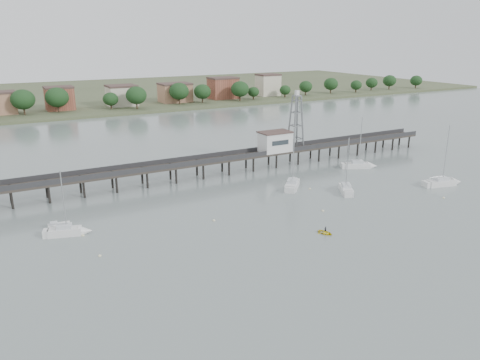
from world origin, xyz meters
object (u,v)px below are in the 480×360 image
object	(u,v)px
sailboat_e	(362,165)
lattice_tower	(296,122)
pier	(187,164)
sailboat_b	(71,231)
sailboat_c	(345,188)
yellow_dinghy	(325,234)
white_tender	(59,226)
sailboat_d	(446,182)
sailboat_f	(293,183)

from	to	relation	value
sailboat_e	lattice_tower	bearing A→B (deg)	160.82
pier	sailboat_b	world-z (taller)	sailboat_b
pier	sailboat_b	bearing A→B (deg)	-145.48
sailboat_c	yellow_dinghy	bearing A→B (deg)	161.91
white_tender	lattice_tower	bearing A→B (deg)	18.40
lattice_tower	yellow_dinghy	size ratio (longest dim) A/B	5.57
white_tender	yellow_dinghy	xyz separation A→B (m)	(40.43, -24.91, -0.45)
sailboat_e	sailboat_b	size ratio (longest dim) A/B	1.16
sailboat_c	sailboat_b	xyz separation A→B (m)	(-57.78, 4.16, 0.00)
sailboat_d	lattice_tower	bearing A→B (deg)	133.15
pier	sailboat_d	xyz separation A→B (m)	(50.84, -33.06, -3.16)
pier	sailboat_f	bearing A→B (deg)	-40.29
pier	sailboat_d	distance (m)	60.73
sailboat_f	yellow_dinghy	bearing A→B (deg)	-160.40
sailboat_e	sailboat_f	size ratio (longest dim) A/B	0.96
white_tender	yellow_dinghy	distance (m)	47.49
sailboat_e	sailboat_f	bearing A→B (deg)	-145.33
sailboat_b	sailboat_f	size ratio (longest dim) A/B	0.83
sailboat_f	yellow_dinghy	xyz separation A→B (m)	(-10.83, -25.19, -0.63)
lattice_tower	white_tender	bearing A→B (deg)	-165.17
sailboat_c	sailboat_d	size ratio (longest dim) A/B	0.86
lattice_tower	sailboat_e	world-z (taller)	lattice_tower
sailboat_d	sailboat_f	size ratio (longest dim) A/B	1.01
lattice_tower	sailboat_c	size ratio (longest dim) A/B	1.21
sailboat_f	pier	bearing A→B (deg)	92.57
sailboat_d	yellow_dinghy	bearing A→B (deg)	-155.65
pier	yellow_dinghy	distance (m)	42.73
sailboat_b	pier	bearing A→B (deg)	50.43
sailboat_d	sailboat_b	distance (m)	82.03
sailboat_c	sailboat_e	size ratio (longest dim) A/B	0.90
sailboat_d	sailboat_f	xyz separation A→B (m)	(-31.39, 16.58, 0.00)
white_tender	sailboat_c	bearing A→B (deg)	-4.32
sailboat_c	yellow_dinghy	world-z (taller)	sailboat_c
sailboat_c	yellow_dinghy	distance (m)	25.22
sailboat_c	sailboat_d	distance (m)	24.70
pier	sailboat_c	world-z (taller)	sailboat_c
sailboat_e	yellow_dinghy	xyz separation A→B (m)	(-35.52, -29.10, -0.64)
sailboat_d	white_tender	world-z (taller)	sailboat_d
sailboat_e	sailboat_b	xyz separation A→B (m)	(-74.42, -8.24, 0.01)
sailboat_d	white_tender	bearing A→B (deg)	-178.33
sailboat_f	yellow_dinghy	distance (m)	27.43
pier	sailboat_c	bearing A→B (deg)	-42.24
pier	sailboat_e	bearing A→B (deg)	-15.91
pier	sailboat_c	distance (m)	37.29
sailboat_f	white_tender	xyz separation A→B (m)	(-51.25, -0.28, -0.18)
lattice_tower	sailboat_d	distance (m)	39.71
sailboat_b	sailboat_f	distance (m)	49.91
sailboat_b	sailboat_f	bearing A→B (deg)	20.90
pier	yellow_dinghy	bearing A→B (deg)	-78.31
white_tender	sailboat_f	bearing A→B (deg)	3.88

